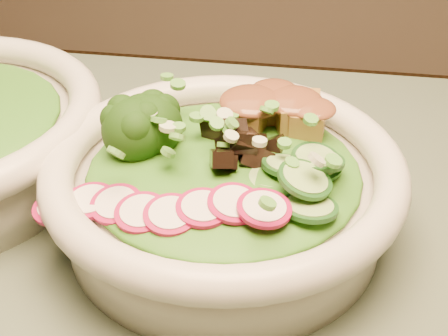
# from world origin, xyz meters

# --- Properties ---
(salad_bowl) EXTENTS (0.28, 0.28, 0.08)m
(salad_bowl) POSITION_xyz_m (0.02, 0.09, 0.79)
(salad_bowl) COLOR silver
(salad_bowl) RESTS_ON dining_table
(lettuce_bed) EXTENTS (0.21, 0.21, 0.03)m
(lettuce_bed) POSITION_xyz_m (0.02, 0.09, 0.81)
(lettuce_bed) COLOR #236114
(lettuce_bed) RESTS_ON salad_bowl
(broccoli_florets) EXTENTS (0.10, 0.09, 0.05)m
(broccoli_florets) POSITION_xyz_m (-0.04, 0.11, 0.83)
(broccoli_florets) COLOR black
(broccoli_florets) RESTS_ON salad_bowl
(radish_slices) EXTENTS (0.12, 0.06, 0.02)m
(radish_slices) POSITION_xyz_m (-0.00, 0.02, 0.82)
(radish_slices) COLOR maroon
(radish_slices) RESTS_ON salad_bowl
(cucumber_slices) EXTENTS (0.09, 0.09, 0.04)m
(cucumber_slices) POSITION_xyz_m (0.09, 0.06, 0.83)
(cucumber_slices) COLOR #8DC36C
(cucumber_slices) RESTS_ON salad_bowl
(mushroom_heap) EXTENTS (0.09, 0.09, 0.04)m
(mushroom_heap) POSITION_xyz_m (0.03, 0.10, 0.83)
(mushroom_heap) COLOR black
(mushroom_heap) RESTS_ON salad_bowl
(tofu_cubes) EXTENTS (0.10, 0.08, 0.04)m
(tofu_cubes) POSITION_xyz_m (0.05, 0.15, 0.83)
(tofu_cubes) COLOR #8E5E2F
(tofu_cubes) RESTS_ON salad_bowl
(peanut_sauce) EXTENTS (0.07, 0.06, 0.02)m
(peanut_sauce) POSITION_xyz_m (0.05, 0.15, 0.84)
(peanut_sauce) COLOR brown
(peanut_sauce) RESTS_ON tofu_cubes
(scallion_garnish) EXTENTS (0.20, 0.20, 0.03)m
(scallion_garnish) POSITION_xyz_m (0.02, 0.09, 0.84)
(scallion_garnish) COLOR #539C37
(scallion_garnish) RESTS_ON salad_bowl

